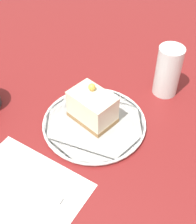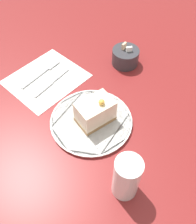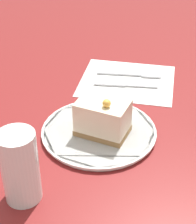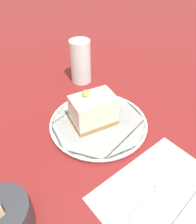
{
  "view_description": "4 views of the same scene",
  "coord_description": "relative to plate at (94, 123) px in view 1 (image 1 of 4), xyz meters",
  "views": [
    {
      "loc": [
        -0.31,
        -0.32,
        0.55
      ],
      "look_at": [
        0.03,
        0.01,
        0.06
      ],
      "focal_mm": 50.0,
      "sensor_mm": 36.0,
      "label": 1
    },
    {
      "loc": [
        0.4,
        -0.2,
        0.6
      ],
      "look_at": [
        0.05,
        0.05,
        0.05
      ],
      "focal_mm": 40.0,
      "sensor_mm": 36.0,
      "label": 2
    },
    {
      "loc": [
        0.62,
        0.28,
        0.48
      ],
      "look_at": [
        0.02,
        0.02,
        0.04
      ],
      "focal_mm": 60.0,
      "sensor_mm": 36.0,
      "label": 3
    },
    {
      "loc": [
        -0.32,
        0.21,
        0.38
      ],
      "look_at": [
        0.02,
        0.04,
        0.06
      ],
      "focal_mm": 35.0,
      "sensor_mm": 36.0,
      "label": 4
    }
  ],
  "objects": [
    {
      "name": "napkin",
      "position": [
        -0.24,
        -0.02,
        -0.0
      ],
      "size": [
        0.26,
        0.28,
        0.0
      ],
      "rotation": [
        0.0,
        0.0,
        0.21
      ],
      "color": "white",
      "rests_on": "ground_plane"
    },
    {
      "name": "cake_slice",
      "position": [
        0.01,
        0.01,
        0.04
      ],
      "size": [
        0.07,
        0.1,
        0.09
      ],
      "rotation": [
        0.0,
        0.0,
        -0.01
      ],
      "color": "olive",
      "rests_on": "plate"
    },
    {
      "name": "ground_plane",
      "position": [
        -0.04,
        -0.03,
        -0.01
      ],
      "size": [
        4.0,
        4.0,
        0.0
      ],
      "primitive_type": "plane",
      "color": "maroon"
    },
    {
      "name": "plate",
      "position": [
        0.0,
        0.0,
        0.0
      ],
      "size": [
        0.24,
        0.24,
        0.01
      ],
      "color": "silver",
      "rests_on": "ground_plane"
    },
    {
      "name": "knife",
      "position": [
        -0.21,
        -0.03,
        -0.0
      ],
      "size": [
        0.06,
        0.16,
        0.0
      ],
      "rotation": [
        0.0,
        0.0,
        0.29
      ],
      "color": "#B2B2B7",
      "rests_on": "napkin"
    },
    {
      "name": "drinking_glass",
      "position": [
        0.21,
        -0.05,
        0.06
      ],
      "size": [
        0.06,
        0.06,
        0.13
      ],
      "color": "silver",
      "rests_on": "ground_plane"
    }
  ]
}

